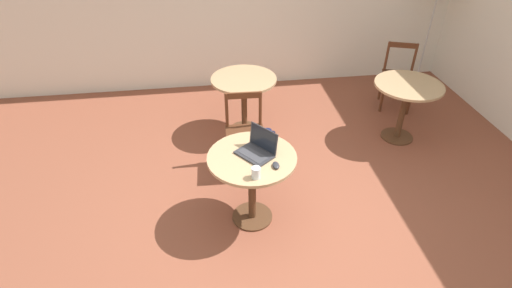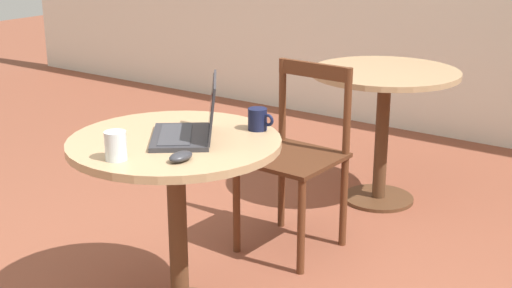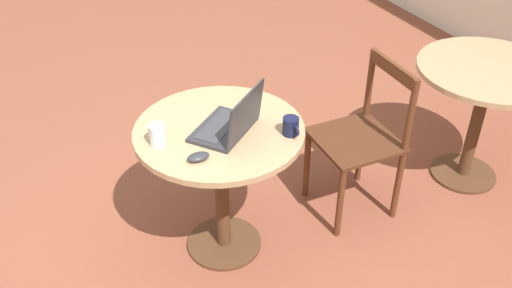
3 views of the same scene
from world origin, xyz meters
The scene contains 7 objects.
cafe_table_near centered at (-0.25, 0.23, 0.60)m, with size 0.80×0.80×0.76m.
cafe_table_far centered at (-0.14, 1.82, 0.60)m, with size 0.80×0.80×0.76m.
chair_near_back centered at (-0.22, 1.06, 0.46)m, with size 0.43×0.43×0.89m.
laptop centered at (-0.19, 0.27, 0.80)m, with size 0.39×0.40×0.23m.
mouse centered at (-0.06, 0.06, 0.77)m, with size 0.06×0.10×0.03m.
mug centered at (-0.06, 0.51, 0.80)m, with size 0.11×0.07×0.09m.
drinking_glass centered at (-0.25, -0.06, 0.81)m, with size 0.08×0.08×0.10m.
Camera 3 is at (1.80, -0.59, 2.23)m, focal length 40.00 mm.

